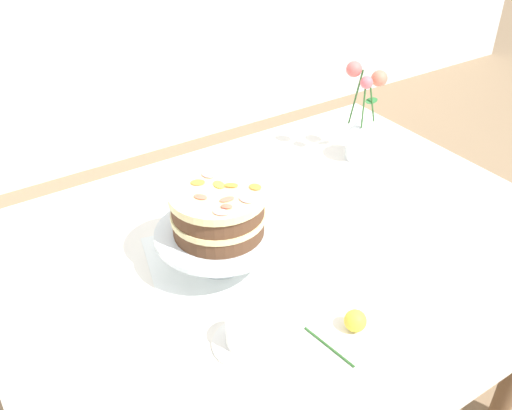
% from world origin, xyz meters
% --- Properties ---
extents(dining_table, '(1.40, 1.00, 0.74)m').
position_xyz_m(dining_table, '(0.00, -0.02, 0.65)').
color(dining_table, white).
rests_on(dining_table, ground).
extents(linen_napkin, '(0.39, 0.39, 0.00)m').
position_xyz_m(linen_napkin, '(-0.18, -0.02, 0.74)').
color(linen_napkin, white).
rests_on(linen_napkin, dining_table).
extents(cake_stand, '(0.29, 0.29, 0.10)m').
position_xyz_m(cake_stand, '(-0.18, -0.02, 0.82)').
color(cake_stand, silver).
rests_on(cake_stand, linen_napkin).
extents(layer_cake, '(0.21, 0.21, 0.11)m').
position_xyz_m(layer_cake, '(-0.18, -0.02, 0.89)').
color(layer_cake, brown).
rests_on(layer_cake, cake_stand).
extents(flower_vase, '(0.13, 0.11, 0.30)m').
position_xyz_m(flower_vase, '(0.43, 0.19, 0.85)').
color(flower_vase, silver).
rests_on(flower_vase, dining_table).
extents(teacup, '(0.13, 0.13, 0.06)m').
position_xyz_m(teacup, '(-0.26, -0.26, 0.77)').
color(teacup, white).
rests_on(teacup, dining_table).
extents(fallen_rose, '(0.11, 0.13, 0.05)m').
position_xyz_m(fallen_rose, '(-0.06, -0.35, 0.76)').
color(fallen_rose, '#2D6028').
rests_on(fallen_rose, dining_table).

